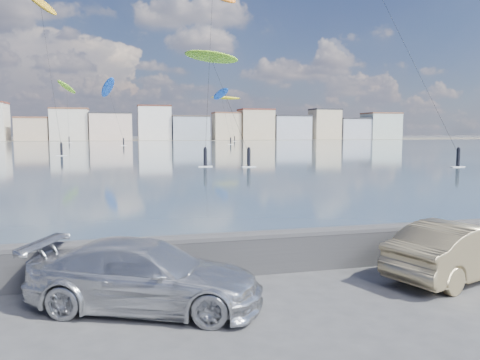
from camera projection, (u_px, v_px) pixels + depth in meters
name	position (u px, v px, depth m)	size (l,w,h in m)	color
ground	(241.00, 320.00, 8.70)	(700.00, 700.00, 0.00)	#333335
bay_water	(132.00, 148.00, 96.94)	(500.00, 177.00, 0.00)	#31445A
far_shore_strip	(127.00, 140.00, 201.57)	(500.00, 60.00, 0.00)	#4C473D
seawall	(213.00, 253.00, 11.25)	(400.00, 0.36, 1.08)	#28282B
far_buildings	(130.00, 125.00, 187.77)	(240.79, 13.26, 14.60)	#9EA8B7
car_silver	(146.00, 275.00, 9.23)	(1.89, 4.64, 1.35)	silver
car_champagne	(460.00, 250.00, 11.15)	(1.45, 4.15, 1.37)	tan
kitesurfer_3	(67.00, 88.00, 155.85)	(6.81, 14.34, 20.77)	#8CD826
kitesurfer_4	(226.00, 98.00, 168.71)	(10.89, 8.46, 16.43)	yellow
kitesurfer_6	(211.00, 58.00, 57.29)	(7.30, 17.69, 14.27)	#8CD826
kitesurfer_7	(221.00, 94.00, 131.64)	(4.46, 12.83, 16.10)	blue
kitesurfer_10	(40.00, 4.00, 73.89)	(8.03, 14.71, 26.92)	#BF8C19
kitesurfer_14	(108.00, 88.00, 123.65)	(6.96, 16.41, 17.91)	blue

